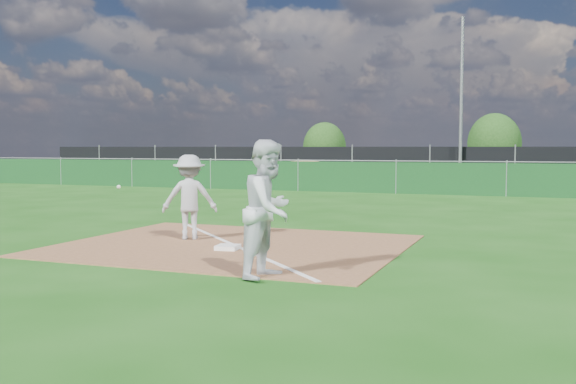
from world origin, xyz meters
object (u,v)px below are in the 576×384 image
object	(u,v)px
play_at_first	(189,197)
first_base	(228,247)
car_mid	(416,167)
car_right	(572,170)
tree_mid	(494,143)
light_pole	(461,101)
car_left	(355,164)
runner	(269,209)
tree_left	(324,147)

from	to	relation	value
play_at_first	first_base	bearing A→B (deg)	-34.26
play_at_first	car_mid	size ratio (longest dim) A/B	0.59
first_base	car_right	distance (m)	27.34
car_mid	tree_mid	bearing A→B (deg)	-49.99
light_pole	car_mid	xyz separation A→B (m)	(-3.01, 4.75, -3.33)
light_pole	car_mid	size ratio (longest dim) A/B	1.99
first_base	car_left	bearing A→B (deg)	101.08
car_left	first_base	bearing A→B (deg)	177.03
runner	car_left	size ratio (longest dim) A/B	0.43
runner	play_at_first	bearing A→B (deg)	52.64
play_at_first	tree_mid	distance (m)	32.13
light_pole	car_right	bearing A→B (deg)	40.13
light_pole	first_base	size ratio (longest dim) A/B	21.73
light_pole	tree_mid	world-z (taller)	light_pole
runner	tree_left	size ratio (longest dim) A/B	0.54
play_at_first	car_mid	distance (m)	26.13
play_at_first	runner	bearing A→B (deg)	-43.79
tree_left	tree_mid	xyz separation A→B (m)	(11.04, 0.72, 0.23)
first_base	tree_left	size ratio (longest dim) A/B	0.11
play_at_first	tree_left	world-z (taller)	tree_left
runner	car_left	xyz separation A→B (m)	(-6.96, 29.40, -0.18)
light_pole	car_right	world-z (taller)	light_pole
first_base	play_at_first	xyz separation A→B (m)	(-1.23, 0.84, 0.77)
play_at_first	car_left	xyz separation A→B (m)	(-4.17, 26.72, -0.07)
car_mid	light_pole	bearing A→B (deg)	-163.84
car_left	car_right	size ratio (longest dim) A/B	1.08
car_left	car_right	xyz separation A→B (m)	(11.89, -1.01, -0.16)
first_base	car_right	world-z (taller)	car_right
play_at_first	car_right	size ratio (longest dim) A/B	0.59
runner	tree_left	world-z (taller)	tree_left
first_base	car_mid	size ratio (longest dim) A/B	0.09
car_left	light_pole	bearing A→B (deg)	-142.49
car_mid	tree_left	distance (m)	8.85
play_at_first	tree_mid	world-z (taller)	tree_mid
car_mid	runner	bearing A→B (deg)	170.24
tree_left	first_base	bearing A→B (deg)	-74.61
car_right	tree_left	size ratio (longest dim) A/B	1.16
play_at_first	tree_left	xyz separation A→B (m)	(-7.59, 31.21, 0.97)
car_mid	tree_mid	xyz separation A→B (m)	(3.89, 5.80, 1.35)
runner	car_right	bearing A→B (deg)	-3.41
car_mid	car_right	xyz separation A→B (m)	(8.15, -0.41, -0.08)
runner	car_mid	distance (m)	28.98
car_left	tree_left	distance (m)	5.73
light_pole	car_mid	bearing A→B (deg)	122.32
tree_left	tree_mid	size ratio (longest dim) A/B	0.89
runner	tree_left	xyz separation A→B (m)	(-10.38, 33.88, 0.85)
first_base	car_right	xyz separation A→B (m)	(6.49, 26.55, 0.54)
play_at_first	tree_left	bearing A→B (deg)	103.67
runner	tree_left	distance (m)	35.45
light_pole	runner	bearing A→B (deg)	-89.48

